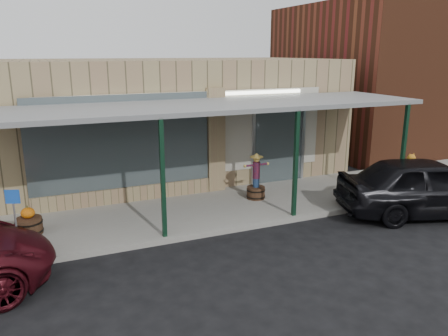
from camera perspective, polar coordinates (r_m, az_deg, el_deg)
name	(u,v)px	position (r m, az deg, el deg)	size (l,w,h in m)	color
ground	(274,267)	(9.62, 6.54, -12.73)	(120.00, 120.00, 0.00)	black
sidewalk	(212,210)	(12.57, -1.51, -5.45)	(40.00, 3.20, 0.15)	gray
storefront	(167,118)	(16.29, -7.47, 6.48)	(12.00, 6.25, 4.20)	#98865D
awning	(212,107)	(11.83, -1.54, 7.94)	(12.00, 3.00, 3.04)	gray
block_buildings_near	(207,70)	(17.74, -2.18, 12.71)	(61.00, 8.00, 8.00)	brown
barrel_scarecrow	(256,183)	(13.17, 4.20, -1.99)	(0.82, 0.71, 1.41)	#492F1D
barrel_pumpkin	(29,224)	(11.69, -24.11, -6.68)	(0.79, 0.79, 0.72)	#492F1D
handicap_sign	(15,213)	(10.41, -25.68, -5.35)	(0.30, 0.12, 1.48)	gray
parked_sedan	(427,186)	(13.39, 25.02, -2.18)	(5.25, 3.35, 1.66)	black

